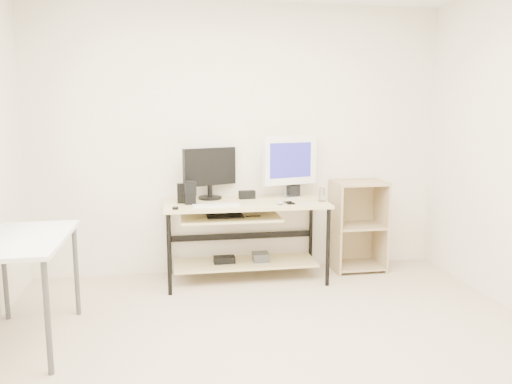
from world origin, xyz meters
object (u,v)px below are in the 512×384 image
Objects in this scene: side_table at (20,249)px; audio_controller at (182,193)px; desk at (243,224)px; white_imac at (290,162)px; shelf_unit at (356,225)px; black_monitor at (210,170)px.

audio_controller reaches higher than side_table.
desk is 2.50× the size of white_imac.
black_monitor reaches higher than shelf_unit.
white_imac is at bearing 179.45° from shelf_unit.
desk is at bearing -177.02° from white_imac.
side_table is 3.09m from shelf_unit.
shelf_unit is 4.91× the size of audio_controller.
side_table is 5.46× the size of audio_controller.
audio_controller reaches higher than shelf_unit.
black_monitor is (-0.29, 0.21, 0.49)m from desk.
shelf_unit is at bearing -16.63° from white_imac.
audio_controller is (-1.73, -0.13, 0.39)m from shelf_unit.
desk is 0.63m from audio_controller.
side_table is (-1.65, -1.06, 0.13)m from desk.
audio_controller is at bearing 171.19° from white_imac.
audio_controller reaches higher than desk.
black_monitor reaches higher than desk.
black_monitor is (1.37, 1.27, 0.36)m from side_table.
black_monitor is at bearing 32.48° from audio_controller.
desk is 8.18× the size of audio_controller.
shelf_unit is 0.95m from white_imac.
black_monitor is 0.85× the size of white_imac.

